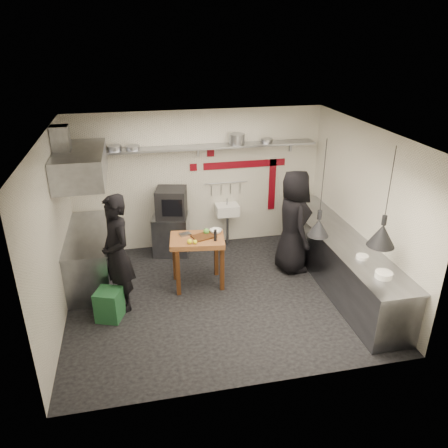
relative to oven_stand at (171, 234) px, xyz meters
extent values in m
plane|color=black|center=(0.63, -1.79, -0.40)|extent=(5.00, 5.00, 0.00)
plane|color=beige|center=(0.63, -1.79, 2.40)|extent=(5.00, 5.00, 0.00)
cube|color=silver|center=(0.63, 0.31, 1.00)|extent=(5.00, 0.04, 2.80)
cube|color=silver|center=(0.63, -3.89, 1.00)|extent=(5.00, 0.04, 2.80)
cube|color=silver|center=(-1.87, -1.79, 1.00)|extent=(0.04, 4.20, 2.80)
cube|color=silver|center=(3.13, -1.79, 1.00)|extent=(0.04, 4.20, 2.80)
cube|color=maroon|center=(1.58, 0.29, 1.28)|extent=(1.70, 0.02, 0.14)
cube|color=maroon|center=(2.18, 0.29, 0.80)|extent=(0.14, 0.02, 1.10)
cube|color=maroon|center=(0.88, 0.29, 1.55)|extent=(0.14, 0.02, 0.14)
cube|color=maroon|center=(0.53, 0.29, 1.28)|extent=(0.14, 0.02, 0.14)
cube|color=gray|center=(0.63, 0.13, 1.72)|extent=(4.60, 0.34, 0.04)
cube|color=gray|center=(-1.27, 0.28, 1.62)|extent=(0.04, 0.06, 0.24)
cube|color=gray|center=(0.63, 0.28, 1.62)|extent=(0.04, 0.06, 0.24)
cube|color=gray|center=(2.53, 0.28, 1.62)|extent=(0.04, 0.06, 0.24)
cylinder|color=gray|center=(-0.94, 0.13, 1.79)|extent=(0.28, 0.28, 0.09)
cylinder|color=gray|center=(-0.61, 0.13, 1.78)|extent=(0.27, 0.27, 0.07)
cylinder|color=gray|center=(1.37, 0.13, 1.84)|extent=(0.37, 0.37, 0.20)
cylinder|color=gray|center=(1.97, 0.13, 1.78)|extent=(0.24, 0.24, 0.08)
cube|color=gray|center=(0.00, 0.00, 0.00)|extent=(0.81, 0.76, 0.80)
cube|color=black|center=(0.03, -0.04, 0.69)|extent=(0.67, 0.64, 0.58)
cube|color=maroon|center=(-0.03, -0.27, 0.69)|extent=(0.48, 0.14, 0.46)
cube|color=black|center=(0.02, -0.31, 0.69)|extent=(0.38, 0.10, 0.34)
cube|color=white|center=(1.18, 0.13, 0.38)|extent=(0.46, 0.34, 0.22)
cylinder|color=gray|center=(1.18, 0.13, 0.56)|extent=(0.03, 0.03, 0.14)
cylinder|color=gray|center=(1.18, 0.09, -0.06)|extent=(0.06, 0.06, 0.66)
cylinder|color=gray|center=(1.18, 0.27, 0.92)|extent=(0.90, 0.02, 0.02)
cube|color=gray|center=(2.78, -1.79, 0.05)|extent=(0.70, 3.80, 0.90)
cube|color=gray|center=(2.78, -1.79, 0.52)|extent=(0.76, 3.90, 0.03)
cylinder|color=white|center=(2.75, -3.19, 0.57)|extent=(0.25, 0.25, 0.09)
cylinder|color=white|center=(2.73, -2.60, 0.56)|extent=(0.25, 0.25, 0.05)
cube|color=gray|center=(-1.52, -0.74, 0.05)|extent=(0.70, 1.90, 0.90)
cube|color=gray|center=(-1.52, -0.74, 0.52)|extent=(0.76, 2.00, 0.03)
cube|color=gray|center=(-1.47, -0.74, 1.75)|extent=(0.78, 1.60, 0.50)
cube|color=gray|center=(-1.72, -0.74, 2.15)|extent=(0.28, 0.28, 0.50)
cube|color=#1D512B|center=(-1.18, -2.04, -0.15)|extent=(0.48, 0.48, 0.50)
cube|color=#44230F|center=(0.45, -1.33, 0.53)|extent=(0.45, 0.38, 0.02)
cylinder|color=black|center=(0.62, -1.50, 0.62)|extent=(0.06, 0.06, 0.20)
sphere|color=yellow|center=(0.18, -1.53, 0.56)|extent=(0.10, 0.10, 0.09)
sphere|color=yellow|center=(0.27, -1.56, 0.56)|extent=(0.09, 0.09, 0.07)
sphere|color=#4F9636|center=(0.52, -1.21, 0.57)|extent=(0.13, 0.13, 0.11)
cube|color=gray|center=(0.15, -1.18, 0.54)|extent=(0.22, 0.17, 0.03)
imported|color=white|center=(0.69, -1.21, 0.55)|extent=(0.23, 0.23, 0.07)
imported|color=black|center=(-0.99, -1.75, 0.57)|extent=(0.70, 0.83, 1.94)
imported|color=black|center=(2.14, -1.13, 0.57)|extent=(0.62, 0.95, 1.94)
camera|label=1|loc=(-0.60, -7.99, 3.79)|focal=35.00mm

